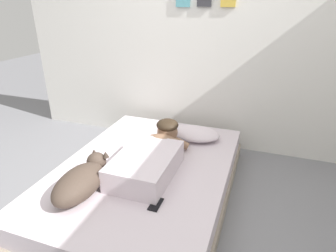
{
  "coord_description": "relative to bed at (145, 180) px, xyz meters",
  "views": [
    {
      "loc": [
        0.66,
        -1.31,
        1.54
      ],
      "look_at": [
        -0.09,
        0.82,
        0.54
      ],
      "focal_mm": 30.5,
      "sensor_mm": 36.0,
      "label": 1
    }
  ],
  "objects": [
    {
      "name": "ground_plane",
      "position": [
        0.19,
        -0.53,
        -0.14
      ],
      "size": [
        12.46,
        12.46,
        0.0
      ],
      "primitive_type": "plane",
      "color": "gray"
    },
    {
      "name": "back_wall",
      "position": [
        0.19,
        1.16,
        1.11
      ],
      "size": [
        4.23,
        0.12,
        2.5
      ],
      "color": "silver",
      "rests_on": "ground"
    },
    {
      "name": "bed",
      "position": [
        0.0,
        0.0,
        0.0
      ],
      "size": [
        1.38,
        1.95,
        0.29
      ],
      "color": "gray",
      "rests_on": "ground"
    },
    {
      "name": "pillow",
      "position": [
        0.24,
        0.62,
        0.2
      ],
      "size": [
        0.52,
        0.32,
        0.11
      ],
      "primitive_type": "ellipsoid",
      "color": "silver",
      "rests_on": "bed"
    },
    {
      "name": "person_lying",
      "position": [
        0.06,
        0.02,
        0.25
      ],
      "size": [
        0.43,
        0.92,
        0.27
      ],
      "color": "silver",
      "rests_on": "bed"
    },
    {
      "name": "dog",
      "position": [
        -0.27,
        -0.48,
        0.25
      ],
      "size": [
        0.26,
        0.57,
        0.21
      ],
      "color": "#4C3D33",
      "rests_on": "bed"
    },
    {
      "name": "coffee_cup",
      "position": [
        0.1,
        0.38,
        0.18
      ],
      "size": [
        0.12,
        0.09,
        0.07
      ],
      "color": "teal",
      "rests_on": "bed"
    },
    {
      "name": "cell_phone",
      "position": [
        0.27,
        -0.43,
        0.15
      ],
      "size": [
        0.07,
        0.14,
        0.01
      ],
      "primitive_type": "cube",
      "color": "black",
      "rests_on": "bed"
    }
  ]
}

